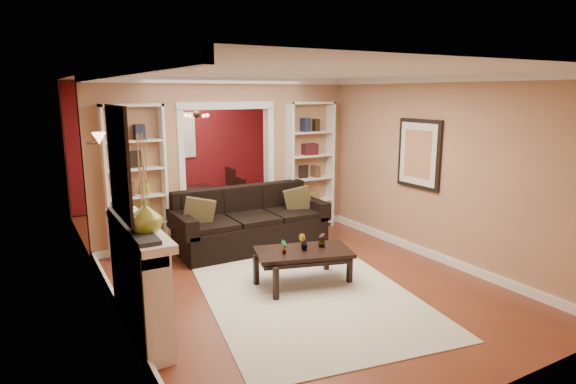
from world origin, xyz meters
TOP-DOWN VIEW (x-y plane):
  - floor at (0.00, 0.00)m, footprint 8.00×8.00m
  - ceiling at (0.00, 0.00)m, footprint 8.00×8.00m
  - wall_back at (0.00, 4.00)m, footprint 8.00×0.00m
  - wall_front at (0.00, -4.00)m, footprint 8.00×0.00m
  - wall_left at (-2.25, 0.00)m, footprint 0.00×8.00m
  - wall_right at (2.25, 0.00)m, footprint 0.00×8.00m
  - partition_wall at (0.00, 1.20)m, footprint 4.50×0.15m
  - red_back_panel at (0.00, 3.97)m, footprint 4.44×0.04m
  - dining_window at (0.00, 3.93)m, footprint 0.78×0.03m
  - area_rug at (-0.10, -1.56)m, footprint 2.97×3.76m
  - sofa at (0.08, 0.45)m, footprint 2.44×1.05m
  - pillow_left at (-0.79, 0.43)m, footprint 0.46×0.24m
  - pillow_right at (0.94, 0.43)m, footprint 0.44×0.27m
  - coffee_table at (0.03, -1.24)m, footprint 1.36×0.98m
  - plant_left at (-0.26, -1.24)m, footprint 0.12×0.11m
  - plant_center at (0.03, -1.24)m, footprint 0.15×0.15m
  - plant_right at (0.31, -1.24)m, footprint 0.13×0.13m
  - bookshelf_left at (-1.55, 1.03)m, footprint 0.90×0.30m
  - bookshelf_right at (1.55, 1.03)m, footprint 0.90×0.30m
  - fireplace at (-2.09, -1.50)m, footprint 0.32×1.70m
  - vase at (-2.09, -1.87)m, footprint 0.35×0.35m
  - mirror at (-2.23, -1.50)m, footprint 0.03×0.95m
  - wall_sconce at (-2.15, 0.55)m, footprint 0.18×0.18m
  - framed_art at (2.21, -1.00)m, footprint 0.04×0.85m
  - dining_table at (0.04, 2.76)m, footprint 1.50×0.83m
  - dining_chair_nw at (-0.51, 2.46)m, footprint 0.46×0.46m
  - dining_chair_ne at (0.59, 2.46)m, footprint 0.52×0.52m
  - dining_chair_sw at (-0.51, 3.06)m, footprint 0.50×0.50m
  - dining_chair_se at (0.59, 3.06)m, footprint 0.55×0.55m
  - chandelier at (0.00, 2.70)m, footprint 0.50×0.50m

SIDE VIEW (x-z plane):
  - floor at x=0.00m, z-range 0.00..0.00m
  - area_rug at x=-0.10m, z-range 0.00..0.01m
  - coffee_table at x=0.03m, z-range 0.00..0.46m
  - dining_table at x=0.04m, z-range 0.00..0.53m
  - dining_chair_nw at x=-0.51m, z-range 0.00..0.75m
  - dining_chair_ne at x=0.59m, z-range 0.00..0.80m
  - dining_chair_sw at x=-0.51m, z-range 0.00..0.91m
  - dining_chair_se at x=0.59m, z-range 0.00..0.92m
  - sofa at x=0.08m, z-range 0.00..0.95m
  - plant_left at x=-0.26m, z-range 0.46..0.65m
  - plant_right at x=0.31m, z-range 0.46..0.65m
  - plant_center at x=0.03m, z-range 0.46..0.68m
  - fireplace at x=-2.09m, z-range 0.00..1.16m
  - pillow_right at x=0.94m, z-range 0.47..0.89m
  - pillow_left at x=-0.79m, z-range 0.47..0.91m
  - bookshelf_left at x=-1.55m, z-range 0.00..2.30m
  - bookshelf_right at x=1.55m, z-range 0.00..2.30m
  - red_back_panel at x=0.00m, z-range 0.00..2.64m
  - vase at x=-2.09m, z-range 1.16..1.49m
  - wall_back at x=0.00m, z-range -2.65..5.35m
  - wall_front at x=0.00m, z-range -2.65..5.35m
  - wall_left at x=-2.25m, z-range -2.65..5.35m
  - wall_right at x=2.25m, z-range -2.65..5.35m
  - partition_wall at x=0.00m, z-range 0.00..2.70m
  - dining_window at x=0.00m, z-range 1.06..2.04m
  - framed_art at x=2.21m, z-range 1.02..2.08m
  - mirror at x=-2.23m, z-range 1.25..2.35m
  - wall_sconce at x=-2.15m, z-range 1.72..1.94m
  - chandelier at x=0.00m, z-range 1.87..2.17m
  - ceiling at x=0.00m, z-range 2.70..2.70m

